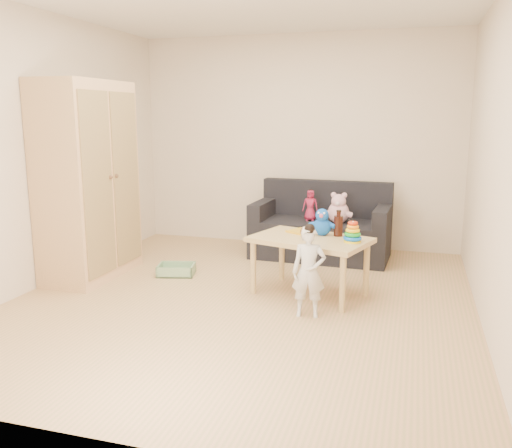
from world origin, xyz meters
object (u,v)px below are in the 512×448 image
(sofa, at_px, (320,239))
(toddler, at_px, (309,273))
(wardrobe, at_px, (88,181))
(play_table, at_px, (309,266))

(sofa, relative_size, toddler, 2.10)
(toddler, bearing_deg, wardrobe, 159.21)
(play_table, bearing_deg, wardrobe, -179.17)
(wardrobe, bearing_deg, sofa, 33.26)
(play_table, relative_size, toddler, 1.39)
(play_table, bearing_deg, sofa, 95.55)
(wardrobe, distance_m, play_table, 2.37)
(play_table, distance_m, toddler, 0.56)
(wardrobe, relative_size, sofa, 1.27)
(toddler, bearing_deg, sofa, 88.18)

